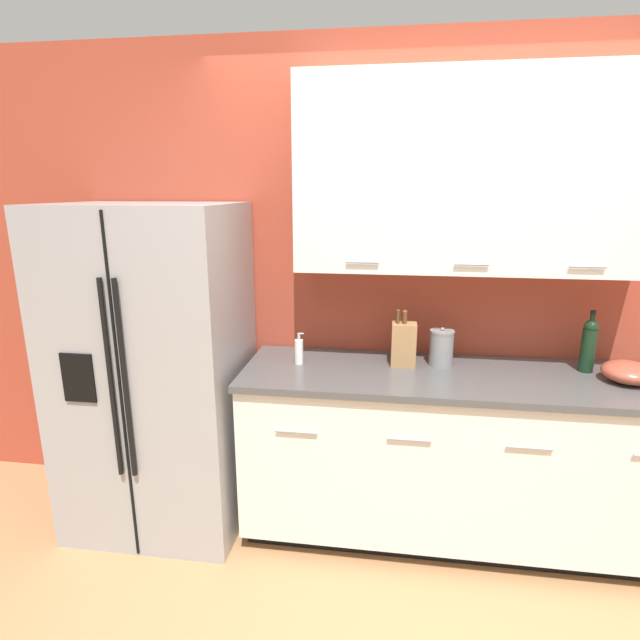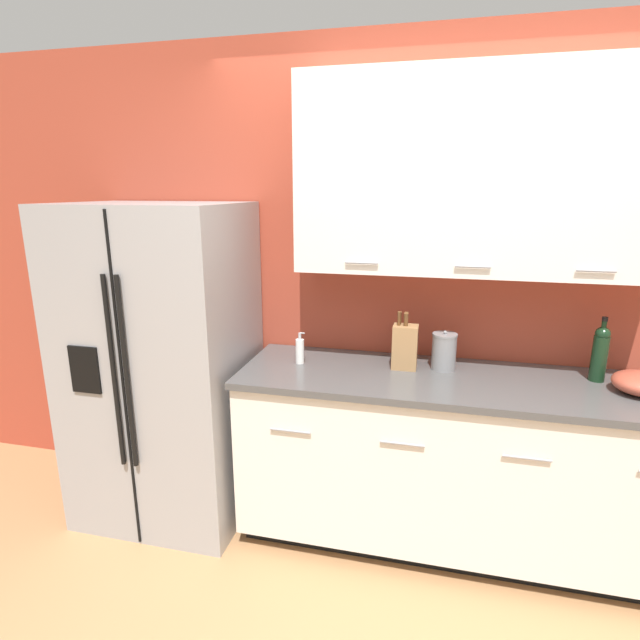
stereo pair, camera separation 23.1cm
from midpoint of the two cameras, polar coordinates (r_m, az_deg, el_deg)
The scene contains 8 objects.
wall_back at distance 2.72m, azimuth 11.70°, elevation 6.86°, with size 10.00×0.39×2.60m.
counter_unit at distance 2.77m, azimuth 12.96°, elevation -14.90°, with size 2.22×0.64×0.93m.
refrigerator at distance 2.87m, azimuth -20.41°, elevation -5.48°, with size 0.92×0.75×1.76m.
knife_block at distance 2.60m, azimuth 7.04°, elevation -2.73°, with size 0.13×0.10×0.30m.
wine_bottle at distance 2.78m, azimuth 26.32°, elevation -2.54°, with size 0.07×0.07×0.32m.
soap_dispenser at distance 2.63m, azimuth -4.94°, elevation -3.62°, with size 0.05×0.04×0.17m.
steel_canister at distance 2.64m, azimuth 11.29°, elevation -3.15°, with size 0.13×0.13×0.20m.
mixing_bowl at distance 2.74m, azimuth 29.78°, elevation -5.24°, with size 0.24×0.24×0.10m.
Camera 1 is at (-0.24, -1.49, 1.83)m, focal length 28.00 mm.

